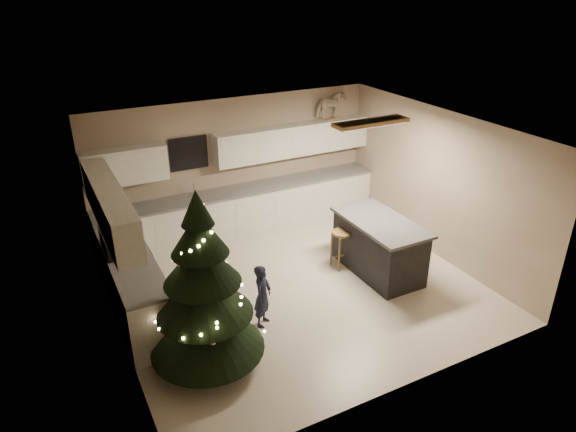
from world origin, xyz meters
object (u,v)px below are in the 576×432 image
object	(u,v)px
christmas_tree	(204,297)
toddler	(263,296)
island	(379,246)
bar_stool	(342,240)
rocking_horse	(331,106)

from	to	relation	value
christmas_tree	toddler	bearing A→B (deg)	22.29
island	bar_stool	bearing A→B (deg)	137.29
christmas_tree	bar_stool	bearing A→B (deg)	23.61
island	rocking_horse	xyz separation A→B (m)	(0.51, 2.46, 1.80)
bar_stool	toddler	xyz separation A→B (m)	(-1.88, -0.85, -0.03)
christmas_tree	rocking_horse	distance (m)	5.20
christmas_tree	toddler	size ratio (longest dim) A/B	2.54
island	bar_stool	distance (m)	0.62
island	christmas_tree	size ratio (longest dim) A/B	0.70
toddler	rocking_horse	world-z (taller)	rocking_horse
island	bar_stool	size ratio (longest dim) A/B	2.54
island	bar_stool	xyz separation A→B (m)	(-0.46, 0.42, 0.02)
bar_stool	christmas_tree	world-z (taller)	christmas_tree
bar_stool	rocking_horse	bearing A→B (deg)	64.57
bar_stool	rocking_horse	world-z (taller)	rocking_horse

